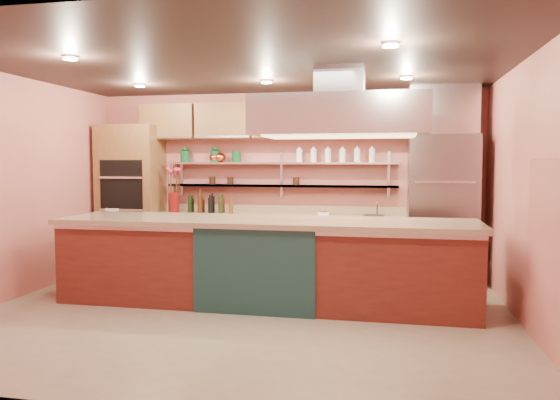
% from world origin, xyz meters
% --- Properties ---
extents(floor, '(6.00, 5.00, 0.02)m').
position_xyz_m(floor, '(0.00, 0.00, -0.01)').
color(floor, gray).
rests_on(floor, ground).
extents(ceiling, '(6.00, 5.00, 0.02)m').
position_xyz_m(ceiling, '(0.00, 0.00, 2.80)').
color(ceiling, black).
rests_on(ceiling, wall_back).
extents(wall_back, '(6.00, 0.04, 2.80)m').
position_xyz_m(wall_back, '(0.00, 2.50, 1.40)').
color(wall_back, '#BD6459').
rests_on(wall_back, floor).
extents(wall_front, '(6.00, 0.04, 2.80)m').
position_xyz_m(wall_front, '(0.00, -2.50, 1.40)').
color(wall_front, '#BD6459').
rests_on(wall_front, floor).
extents(wall_left, '(0.04, 5.00, 2.80)m').
position_xyz_m(wall_left, '(-3.00, 0.00, 1.40)').
color(wall_left, '#BD6459').
rests_on(wall_left, floor).
extents(wall_right, '(0.04, 5.00, 2.80)m').
position_xyz_m(wall_right, '(3.00, 0.00, 1.40)').
color(wall_right, '#BD6459').
rests_on(wall_right, floor).
extents(oven_stack, '(0.95, 0.64, 2.30)m').
position_xyz_m(oven_stack, '(-2.45, 2.18, 1.15)').
color(oven_stack, brown).
rests_on(oven_stack, floor).
extents(refrigerator, '(0.95, 0.72, 2.10)m').
position_xyz_m(refrigerator, '(2.35, 2.14, 1.05)').
color(refrigerator, gray).
rests_on(refrigerator, floor).
extents(back_counter, '(3.84, 0.64, 0.93)m').
position_xyz_m(back_counter, '(-0.05, 2.20, 0.47)').
color(back_counter, tan).
rests_on(back_counter, floor).
extents(wall_shelf_lower, '(3.60, 0.26, 0.03)m').
position_xyz_m(wall_shelf_lower, '(-0.05, 2.37, 1.35)').
color(wall_shelf_lower, silver).
rests_on(wall_shelf_lower, wall_back).
extents(wall_shelf_upper, '(3.60, 0.26, 0.03)m').
position_xyz_m(wall_shelf_upper, '(-0.05, 2.37, 1.70)').
color(wall_shelf_upper, silver).
rests_on(wall_shelf_upper, wall_back).
extents(upper_cabinets, '(4.60, 0.36, 0.55)m').
position_xyz_m(upper_cabinets, '(0.00, 2.32, 2.35)').
color(upper_cabinets, brown).
rests_on(upper_cabinets, wall_back).
extents(range_hood, '(2.00, 1.00, 0.45)m').
position_xyz_m(range_hood, '(1.03, 0.47, 2.25)').
color(range_hood, silver).
rests_on(range_hood, ceiling).
extents(ceiling_downlights, '(4.00, 2.80, 0.02)m').
position_xyz_m(ceiling_downlights, '(0.00, 0.20, 2.77)').
color(ceiling_downlights, '#FFE5A5').
rests_on(ceiling_downlights, ceiling).
extents(island, '(4.96, 1.12, 1.03)m').
position_xyz_m(island, '(0.13, 0.47, 0.52)').
color(island, maroon).
rests_on(island, floor).
extents(flower_vase, '(0.19, 0.19, 0.31)m').
position_xyz_m(flower_vase, '(-1.71, 2.15, 1.09)').
color(flower_vase, maroon).
rests_on(flower_vase, back_counter).
extents(oil_bottle_cluster, '(0.81, 0.49, 0.25)m').
position_xyz_m(oil_bottle_cluster, '(-1.10, 2.15, 1.06)').
color(oil_bottle_cluster, black).
rests_on(oil_bottle_cluster, back_counter).
extents(kitchen_scale, '(0.19, 0.15, 0.09)m').
position_xyz_m(kitchen_scale, '(0.66, 2.15, 0.98)').
color(kitchen_scale, white).
rests_on(kitchen_scale, back_counter).
extents(bar_faucet, '(0.03, 0.03, 0.21)m').
position_xyz_m(bar_faucet, '(1.44, 2.25, 1.03)').
color(bar_faucet, silver).
rests_on(bar_faucet, back_counter).
extents(copper_kettle, '(0.25, 0.25, 0.15)m').
position_xyz_m(copper_kettle, '(-1.02, 2.37, 1.79)').
color(copper_kettle, '#DD5533').
rests_on(copper_kettle, wall_shelf_upper).
extents(green_canister, '(0.16, 0.16, 0.17)m').
position_xyz_m(green_canister, '(-0.75, 2.37, 1.80)').
color(green_canister, '#0F4621').
rests_on(green_canister, wall_shelf_upper).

